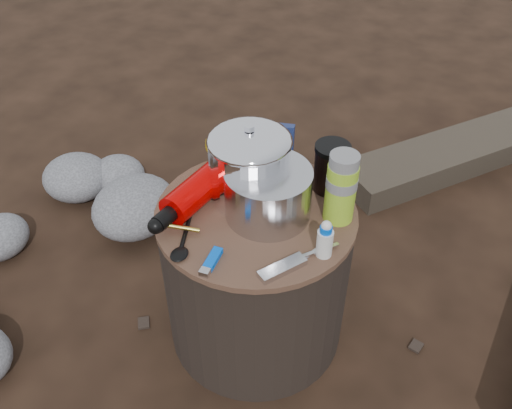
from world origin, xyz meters
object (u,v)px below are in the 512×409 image
at_px(fuel_bottle, 203,186).
at_px(thermos, 341,188).
at_px(stump, 256,274).
at_px(camping_pot, 250,164).
at_px(travel_mug, 331,168).

relative_size(fuel_bottle, thermos, 1.77).
bearing_deg(thermos, fuel_bottle, -169.66).
bearing_deg(fuel_bottle, thermos, 20.76).
distance_m(stump, fuel_bottle, 0.30).
bearing_deg(fuel_bottle, stump, 11.25).
xyz_separation_m(fuel_bottle, thermos, (0.33, 0.06, 0.05)).
bearing_deg(fuel_bottle, camping_pot, 37.07).
xyz_separation_m(stump, camping_pot, (-0.04, 0.05, 0.33)).
distance_m(stump, travel_mug, 0.36).
bearing_deg(camping_pot, fuel_bottle, -153.35).
relative_size(stump, thermos, 2.73).
relative_size(thermos, travel_mug, 1.41).
distance_m(stump, camping_pot, 0.33).
distance_m(stump, thermos, 0.38).
distance_m(fuel_bottle, thermos, 0.34).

